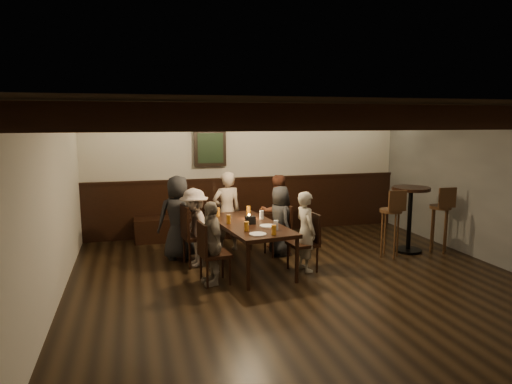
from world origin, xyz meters
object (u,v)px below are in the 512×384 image
object	(u,v)px
chair_right_far	(304,253)
bar_stool_left	(390,232)
dining_table	(249,227)
person_left_far	(211,243)
bar_stool_right	(439,228)
person_bench_left	(178,217)
person_bench_centre	(227,211)
chair_left_far	(214,265)
person_right_far	(306,231)
high_top_table	(410,209)
chair_left_near	(197,247)
chair_right_near	(278,240)
person_left_near	(194,227)
person_bench_right	(277,211)
person_right_near	(280,221)

from	to	relation	value
chair_right_far	bar_stool_left	world-z (taller)	bar_stool_left
dining_table	chair_right_far	bearing A→B (deg)	-32.05
person_left_far	bar_stool_right	size ratio (longest dim) A/B	1.02
person_bench_left	person_bench_centre	distance (m)	0.91
chair_left_far	person_bench_centre	bearing A→B (deg)	154.40
person_right_far	person_bench_left	bearing A→B (deg)	50.71
high_top_table	person_right_far	bearing A→B (deg)	-167.51
bar_stool_right	chair_left_near	bearing A→B (deg)	176.79
chair_right_near	high_top_table	distance (m)	2.36
person_left_far	dining_table	bearing A→B (deg)	120.96
chair_right_near	bar_stool_right	distance (m)	2.84
chair_right_near	chair_right_far	xyz separation A→B (m)	(0.12, -0.89, 0.01)
chair_right_near	high_top_table	size ratio (longest dim) A/B	0.75
person_bench_left	person_left_far	bearing A→B (deg)	96.34
person_bench_centre	high_top_table	distance (m)	3.20
person_left_near	bar_stool_right	size ratio (longest dim) A/B	1.06
person_left_near	person_left_far	world-z (taller)	person_left_near
person_bench_left	bar_stool_left	size ratio (longest dim) A/B	1.20
person_left_near	high_top_table	xyz separation A→B (m)	(3.73, -0.23, 0.13)
person_left_far	person_bench_right	bearing A→B (deg)	129.29
dining_table	person_left_near	distance (m)	0.88
chair_right_far	person_left_far	distance (m)	1.50
person_left_far	person_right_far	world-z (taller)	person_right_far
person_bench_left	chair_right_near	bearing A→B (deg)	164.46
person_right_far	person_left_near	bearing A→B (deg)	59.04
person_left_far	person_right_near	distance (m)	1.75
person_left_far	person_right_near	world-z (taller)	person_right_near
chair_right_far	person_right_near	size ratio (longest dim) A/B	0.75
person_left_far	person_right_near	bearing A→B (deg)	120.96
person_bench_right	person_right_near	bearing A→B (deg)	71.57
chair_right_near	person_left_far	xyz separation A→B (m)	(-1.34, -1.08, 0.33)
person_bench_right	person_left_far	size ratio (longest dim) A/B	1.12
dining_table	person_bench_left	xyz separation A→B (m)	(-1.01, 0.78, 0.05)
person_left_near	person_bench_right	bearing A→B (deg)	105.26
high_top_table	chair_left_far	bearing A→B (deg)	-169.54
person_bench_right	dining_table	bearing A→B (deg)	45.00
person_bench_centre	bar_stool_left	world-z (taller)	person_bench_centre
person_left_near	chair_left_far	bearing A→B (deg)	1.99
chair_left_near	bar_stool_right	world-z (taller)	bar_stool_right
chair_left_far	bar_stool_left	bearing A→B (deg)	90.93
person_bench_centre	person_bench_right	world-z (taller)	person_bench_centre
chair_left_near	person_bench_centre	xyz separation A→B (m)	(0.64, 0.69, 0.41)
person_bench_left	person_left_far	size ratio (longest dim) A/B	1.18
chair_left_near	bar_stool_right	distance (m)	4.22
person_bench_centre	person_left_far	xyz separation A→B (m)	(-0.55, -1.58, -0.11)
person_left_far	bar_stool_right	bearing A→B (deg)	89.59
person_right_near	high_top_table	size ratio (longest dim) A/B	1.04
dining_table	chair_left_near	bearing A→B (deg)	148.01
person_bench_centre	dining_table	bearing A→B (deg)	90.00
person_bench_left	person_right_near	bearing A→B (deg)	164.74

